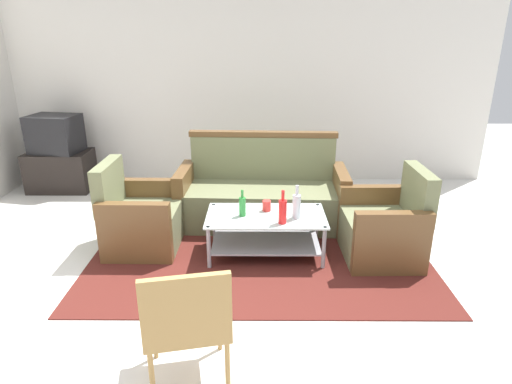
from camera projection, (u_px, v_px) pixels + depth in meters
ground_plane at (246, 298)px, 3.51m from camera, size 14.00×14.00×0.00m
wall_back at (251, 79)px, 5.90m from camera, size 6.52×0.12×2.80m
rug at (260, 251)px, 4.25m from camera, size 3.14×2.18×0.01m
couch at (262, 196)px, 4.80m from camera, size 1.83×0.81×0.96m
armchair_left at (141, 219)px, 4.26m from camera, size 0.71×0.77×0.85m
armchair_right at (384, 229)px, 4.06m from camera, size 0.71×0.77×0.85m
coffee_table at (266, 229)px, 4.10m from camera, size 1.10×0.60×0.40m
bottle_clear at (296, 206)px, 3.95m from camera, size 0.08×0.08×0.31m
bottle_green at (242, 206)px, 4.01m from camera, size 0.06×0.06×0.25m
bottle_red at (283, 211)px, 3.84m from camera, size 0.07×0.07×0.31m
cup at (267, 206)px, 4.13m from camera, size 0.08×0.08×0.10m
tv_stand at (61, 171)px, 5.83m from camera, size 0.80×0.50×0.52m
television at (55, 134)px, 5.66m from camera, size 0.67×0.53×0.48m
wicker_chair at (187, 318)px, 2.46m from camera, size 0.57×0.57×0.84m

